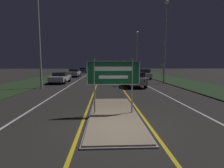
{
  "coord_description": "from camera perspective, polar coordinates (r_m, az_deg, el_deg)",
  "views": [
    {
      "loc": [
        -0.4,
        -6.09,
        2.36
      ],
      "look_at": [
        0.0,
        3.31,
        1.27
      ],
      "focal_mm": 28.0,
      "sensor_mm": 36.0,
      "label": 1
    }
  ],
  "objects": [
    {
      "name": "car_approaching_2",
      "position": [
        46.72,
        -9.43,
        4.53
      ],
      "size": [
        2.03,
        4.18,
        1.33
      ],
      "color": "navy",
      "rests_on": "ground_plane"
    },
    {
      "name": "streetlight_left_near",
      "position": [
        18.18,
        -22.87,
        17.99
      ],
      "size": [
        0.55,
        0.55,
        9.27
      ],
      "color": "#9E9E99",
      "rests_on": "ground_plane"
    },
    {
      "name": "verge_right",
      "position": [
        28.0,
        18.27,
        1.53
      ],
      "size": [
        5.0,
        100.0,
        0.08
      ],
      "color": "#23381E",
      "rests_on": "ground_plane"
    },
    {
      "name": "car_receding_2",
      "position": [
        37.08,
        1.88,
        4.1
      ],
      "size": [
        1.86,
        4.8,
        1.4
      ],
      "color": "#B7B7BC",
      "rests_on": "ground_plane"
    },
    {
      "name": "lane_line_white_right",
      "position": [
        31.51,
        5.95,
        2.29
      ],
      "size": [
        0.12,
        70.0,
        0.01
      ],
      "color": "silver",
      "rests_on": "ground_plane"
    },
    {
      "name": "car_approaching_1",
      "position": [
        32.64,
        -12.2,
        3.64
      ],
      "size": [
        1.96,
        4.57,
        1.43
      ],
      "color": "#B7B7BC",
      "rests_on": "ground_plane"
    },
    {
      "name": "warning_sign",
      "position": [
        28.34,
        16.08,
        4.6
      ],
      "size": [
        0.6,
        0.06,
        2.34
      ],
      "color": "#9E9E99",
      "rests_on": "verge_right"
    },
    {
      "name": "streetlight_right_near",
      "position": [
        21.92,
        17.02,
        15.69
      ],
      "size": [
        0.49,
        0.49,
        9.55
      ],
      "color": "#9E9E99",
      "rests_on": "ground_plane"
    },
    {
      "name": "median_island",
      "position": [
        8.24,
        0.45,
        -9.73
      ],
      "size": [
        2.22,
        6.66,
        0.1
      ],
      "color": "#999993",
      "rests_on": "ground_plane"
    },
    {
      "name": "car_approaching_0",
      "position": [
        22.62,
        -16.4,
        2.13
      ],
      "size": [
        1.86,
        4.73,
        1.29
      ],
      "color": "#B7B7BC",
      "rests_on": "ground_plane"
    },
    {
      "name": "centre_line_yellow_right",
      "position": [
        31.22,
        0.67,
        2.29
      ],
      "size": [
        0.12,
        70.0,
        0.01
      ],
      "color": "gold",
      "rests_on": "ground_plane"
    },
    {
      "name": "car_receding_3",
      "position": [
        48.55,
        1.17,
        4.68
      ],
      "size": [
        1.89,
        4.44,
        1.32
      ],
      "color": "#4C514C",
      "rests_on": "ground_plane"
    },
    {
      "name": "lane_line_white_left",
      "position": [
        31.41,
        -9.4,
        2.22
      ],
      "size": [
        0.12,
        70.0,
        0.01
      ],
      "color": "silver",
      "rests_on": "ground_plane"
    },
    {
      "name": "car_receding_0",
      "position": [
        18.18,
        7.52,
        1.64
      ],
      "size": [
        1.84,
        4.25,
        1.52
      ],
      "color": "#B7B7BC",
      "rests_on": "ground_plane"
    },
    {
      "name": "verge_left",
      "position": [
        27.73,
        -21.61,
        1.35
      ],
      "size": [
        5.0,
        100.0,
        0.08
      ],
      "color": "#23381E",
      "rests_on": "ground_plane"
    },
    {
      "name": "edge_line_white_left",
      "position": [
        31.91,
        -14.76,
        2.16
      ],
      "size": [
        0.1,
        70.0,
        0.01
      ],
      "color": "silver",
      "rests_on": "ground_plane"
    },
    {
      "name": "edge_line_white_right",
      "position": [
        32.09,
        11.26,
        2.28
      ],
      "size": [
        0.1,
        70.0,
        0.01
      ],
      "color": "silver",
      "rests_on": "ground_plane"
    },
    {
      "name": "car_receding_1",
      "position": [
        27.89,
        10.26,
        3.27
      ],
      "size": [
        1.88,
        4.21,
        1.53
      ],
      "color": "silver",
      "rests_on": "ground_plane"
    },
    {
      "name": "ground_plane",
      "position": [
        6.54,
        1.29,
        -14.54
      ],
      "size": [
        160.0,
        160.0,
        0.0
      ],
      "primitive_type": "plane",
      "color": "#282623"
    },
    {
      "name": "centre_line_yellow_left",
      "position": [
        31.19,
        -4.1,
        2.26
      ],
      "size": [
        0.12,
        70.0,
        0.01
      ],
      "color": "gold",
      "rests_on": "ground_plane"
    },
    {
      "name": "highway_sign",
      "position": [
        7.92,
        0.47,
        3.0
      ],
      "size": [
        2.4,
        0.07,
        2.49
      ],
      "color": "#9E9E99",
      "rests_on": "median_island"
    },
    {
      "name": "streetlight_right_far",
      "position": [
        36.91,
        8.05,
        11.56
      ],
      "size": [
        0.49,
        0.49,
        8.93
      ],
      "color": "#9E9E99",
      "rests_on": "ground_plane"
    }
  ]
}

